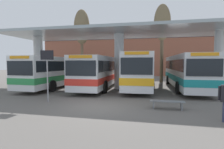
{
  "coord_description": "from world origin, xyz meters",
  "views": [
    {
      "loc": [
        2.98,
        -9.73,
        2.51
      ],
      "look_at": [
        0.0,
        3.98,
        1.6
      ],
      "focal_mm": 28.0,
      "sensor_mm": 36.0,
      "label": 1
    }
  ],
  "objects_px": {
    "poplar_tree_behind_left": "(162,24)",
    "transit_bus_right_bay": "(139,70)",
    "transit_bus_far_right_bay": "(185,70)",
    "info_sign_platform": "(47,66)",
    "transit_bus_left_bay": "(62,70)",
    "waiting_bench_far_platform": "(167,103)",
    "poplar_tree_behind_right": "(82,28)",
    "transit_bus_center_bay": "(101,70)",
    "parked_car_street": "(98,71)"
  },
  "relations": [
    {
      "from": "waiting_bench_far_platform",
      "to": "parked_car_street",
      "type": "bearing_deg",
      "value": 115.99
    },
    {
      "from": "transit_bus_left_bay",
      "to": "poplar_tree_behind_left",
      "type": "bearing_deg",
      "value": -148.72
    },
    {
      "from": "transit_bus_left_bay",
      "to": "transit_bus_right_bay",
      "type": "distance_m",
      "value": 8.38
    },
    {
      "from": "parked_car_street",
      "to": "poplar_tree_behind_left",
      "type": "bearing_deg",
      "value": -36.01
    },
    {
      "from": "poplar_tree_behind_right",
      "to": "parked_car_street",
      "type": "height_order",
      "value": "poplar_tree_behind_right"
    },
    {
      "from": "transit_bus_center_bay",
      "to": "parked_car_street",
      "type": "xyz_separation_m",
      "value": [
        -4.44,
        13.5,
        -0.72
      ]
    },
    {
      "from": "transit_bus_center_bay",
      "to": "transit_bus_right_bay",
      "type": "xyz_separation_m",
      "value": [
        3.86,
        0.05,
        0.12
      ]
    },
    {
      "from": "transit_bus_far_right_bay",
      "to": "poplar_tree_behind_left",
      "type": "bearing_deg",
      "value": -70.4
    },
    {
      "from": "transit_bus_left_bay",
      "to": "poplar_tree_behind_left",
      "type": "relative_size",
      "value": 1.21
    },
    {
      "from": "transit_bus_center_bay",
      "to": "transit_bus_right_bay",
      "type": "height_order",
      "value": "transit_bus_right_bay"
    },
    {
      "from": "transit_bus_far_right_bay",
      "to": "info_sign_platform",
      "type": "xyz_separation_m",
      "value": [
        -9.89,
        -8.3,
        0.54
      ]
    },
    {
      "from": "transit_bus_right_bay",
      "to": "parked_car_street",
      "type": "distance_m",
      "value": 15.83
    },
    {
      "from": "poplar_tree_behind_left",
      "to": "transit_bus_far_right_bay",
      "type": "bearing_deg",
      "value": -69.51
    },
    {
      "from": "transit_bus_right_bay",
      "to": "info_sign_platform",
      "type": "height_order",
      "value": "transit_bus_right_bay"
    },
    {
      "from": "transit_bus_left_bay",
      "to": "waiting_bench_far_platform",
      "type": "relative_size",
      "value": 6.65
    },
    {
      "from": "transit_bus_center_bay",
      "to": "info_sign_platform",
      "type": "bearing_deg",
      "value": 77.46
    },
    {
      "from": "transit_bus_center_bay",
      "to": "waiting_bench_far_platform",
      "type": "relative_size",
      "value": 6.37
    },
    {
      "from": "info_sign_platform",
      "to": "poplar_tree_behind_left",
      "type": "bearing_deg",
      "value": 59.36
    },
    {
      "from": "waiting_bench_far_platform",
      "to": "poplar_tree_behind_left",
      "type": "xyz_separation_m",
      "value": [
        0.52,
        13.77,
        7.15
      ]
    },
    {
      "from": "transit_bus_right_bay",
      "to": "waiting_bench_far_platform",
      "type": "bearing_deg",
      "value": 102.89
    },
    {
      "from": "transit_bus_right_bay",
      "to": "poplar_tree_behind_left",
      "type": "bearing_deg",
      "value": -115.07
    },
    {
      "from": "transit_bus_right_bay",
      "to": "info_sign_platform",
      "type": "bearing_deg",
      "value": 52.2
    },
    {
      "from": "transit_bus_right_bay",
      "to": "poplar_tree_behind_right",
      "type": "distance_m",
      "value": 13.41
    },
    {
      "from": "poplar_tree_behind_left",
      "to": "transit_bus_right_bay",
      "type": "bearing_deg",
      "value": -113.19
    },
    {
      "from": "transit_bus_right_bay",
      "to": "waiting_bench_far_platform",
      "type": "relative_size",
      "value": 5.79
    },
    {
      "from": "transit_bus_right_bay",
      "to": "waiting_bench_far_platform",
      "type": "distance_m",
      "value": 8.19
    },
    {
      "from": "transit_bus_far_right_bay",
      "to": "parked_car_street",
      "type": "bearing_deg",
      "value": -45.47
    },
    {
      "from": "poplar_tree_behind_left",
      "to": "transit_bus_center_bay",
      "type": "bearing_deg",
      "value": -136.74
    },
    {
      "from": "info_sign_platform",
      "to": "poplar_tree_behind_right",
      "type": "bearing_deg",
      "value": 103.77
    },
    {
      "from": "transit_bus_far_right_bay",
      "to": "parked_car_street",
      "type": "relative_size",
      "value": 2.57
    },
    {
      "from": "transit_bus_left_bay",
      "to": "transit_bus_far_right_bay",
      "type": "xyz_separation_m",
      "value": [
        12.87,
        0.93,
        0.07
      ]
    },
    {
      "from": "transit_bus_right_bay",
      "to": "poplar_tree_behind_right",
      "type": "height_order",
      "value": "poplar_tree_behind_right"
    },
    {
      "from": "transit_bus_left_bay",
      "to": "transit_bus_right_bay",
      "type": "bearing_deg",
      "value": -177.22
    },
    {
      "from": "transit_bus_center_bay",
      "to": "poplar_tree_behind_right",
      "type": "height_order",
      "value": "poplar_tree_behind_right"
    },
    {
      "from": "transit_bus_center_bay",
      "to": "transit_bus_right_bay",
      "type": "bearing_deg",
      "value": 179.93
    },
    {
      "from": "waiting_bench_far_platform",
      "to": "transit_bus_left_bay",
      "type": "bearing_deg",
      "value": 143.57
    },
    {
      "from": "transit_bus_right_bay",
      "to": "poplar_tree_behind_left",
      "type": "distance_m",
      "value": 8.61
    },
    {
      "from": "transit_bus_left_bay",
      "to": "info_sign_platform",
      "type": "xyz_separation_m",
      "value": [
        2.98,
        -7.37,
        0.62
      ]
    },
    {
      "from": "poplar_tree_behind_left",
      "to": "poplar_tree_behind_right",
      "type": "xyz_separation_m",
      "value": [
        -11.7,
        1.8,
        0.36
      ]
    },
    {
      "from": "waiting_bench_far_platform",
      "to": "poplar_tree_behind_right",
      "type": "relative_size",
      "value": 0.17
    },
    {
      "from": "transit_bus_center_bay",
      "to": "poplar_tree_behind_right",
      "type": "bearing_deg",
      "value": -56.91
    },
    {
      "from": "transit_bus_center_bay",
      "to": "info_sign_platform",
      "type": "height_order",
      "value": "info_sign_platform"
    },
    {
      "from": "waiting_bench_far_platform",
      "to": "poplar_tree_behind_right",
      "type": "bearing_deg",
      "value": 125.69
    },
    {
      "from": "info_sign_platform",
      "to": "poplar_tree_behind_right",
      "type": "height_order",
      "value": "poplar_tree_behind_right"
    },
    {
      "from": "poplar_tree_behind_right",
      "to": "waiting_bench_far_platform",
      "type": "bearing_deg",
      "value": -54.31
    },
    {
      "from": "transit_bus_right_bay",
      "to": "transit_bus_left_bay",
      "type": "bearing_deg",
      "value": -1.34
    },
    {
      "from": "info_sign_platform",
      "to": "poplar_tree_behind_right",
      "type": "xyz_separation_m",
      "value": [
        -3.74,
        15.24,
        5.5
      ]
    },
    {
      "from": "transit_bus_center_bay",
      "to": "transit_bus_far_right_bay",
      "type": "xyz_separation_m",
      "value": [
        8.35,
        0.9,
        0.06
      ]
    },
    {
      "from": "poplar_tree_behind_right",
      "to": "parked_car_street",
      "type": "distance_m",
      "value": 8.9
    },
    {
      "from": "transit_bus_far_right_bay",
      "to": "poplar_tree_behind_left",
      "type": "height_order",
      "value": "poplar_tree_behind_left"
    }
  ]
}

